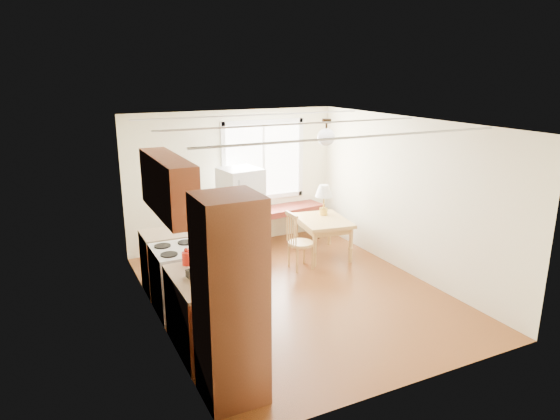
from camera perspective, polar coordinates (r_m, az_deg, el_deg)
room_shell at (r=7.05m, az=1.91°, el=-0.22°), size 4.60×5.60×2.62m
kitchen_run at (r=6.02m, az=-9.90°, el=-7.45°), size 0.65×3.40×2.20m
window_unit at (r=9.41m, az=-1.91°, el=5.70°), size 1.64×0.05×1.51m
pendant_light at (r=7.53m, az=5.30°, el=8.41°), size 0.26×0.26×0.40m
refrigerator at (r=8.74m, az=-4.47°, el=-0.29°), size 0.73×0.73×1.57m
bench at (r=9.54m, az=0.73°, el=-0.02°), size 1.50×0.69×0.67m
dining_table at (r=8.79m, az=4.90°, el=-1.66°), size 0.95×1.18×0.67m
chair at (r=8.15m, az=1.84°, el=-3.16°), size 0.42×0.42×0.96m
table_lamp at (r=8.91m, az=5.04°, el=1.92°), size 0.32×0.32×0.55m
coffee_maker at (r=5.73m, az=-9.35°, el=-6.44°), size 0.24×0.28×0.40m
kettle at (r=6.18m, az=-10.63°, el=-5.40°), size 0.11×0.11×0.22m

